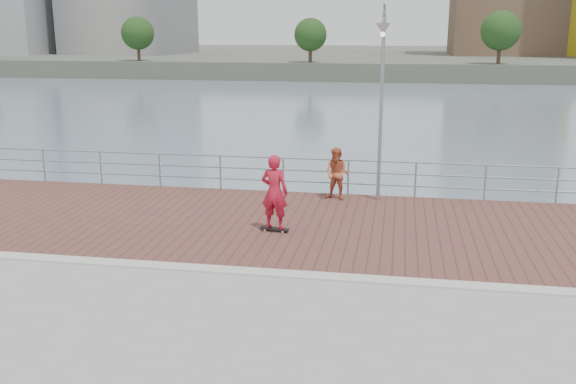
% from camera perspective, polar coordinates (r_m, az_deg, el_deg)
% --- Properties ---
extents(water, '(400.00, 400.00, 0.00)m').
position_cam_1_polar(water, '(14.50, -1.41, -14.72)').
color(water, slate).
rests_on(water, ground).
extents(brick_lane, '(40.00, 6.80, 0.02)m').
position_cam_1_polar(brick_lane, '(16.98, 0.93, -2.90)').
color(brick_lane, brown).
rests_on(brick_lane, seawall).
extents(curb, '(40.00, 0.40, 0.06)m').
position_cam_1_polar(curb, '(13.63, -1.46, -7.24)').
color(curb, '#B7B5AD').
rests_on(curb, seawall).
extents(far_shore, '(320.00, 95.00, 2.50)m').
position_cam_1_polar(far_shore, '(135.07, 9.03, 11.70)').
color(far_shore, '#4C5142').
rests_on(far_shore, ground).
extents(guardrail, '(39.06, 0.06, 1.13)m').
position_cam_1_polar(guardrail, '(20.06, 2.46, 1.80)').
color(guardrail, '#8C9EA8').
rests_on(guardrail, brick_lane).
extents(street_lamp, '(0.40, 1.16, 5.47)m').
position_cam_1_polar(street_lamp, '(18.57, 8.36, 10.61)').
color(street_lamp, gray).
rests_on(street_lamp, brick_lane).
extents(skateboard, '(0.77, 0.31, 0.09)m').
position_cam_1_polar(skateboard, '(16.38, -1.20, -3.28)').
color(skateboard, black).
rests_on(skateboard, brick_lane).
extents(skateboarder, '(0.76, 0.56, 1.91)m').
position_cam_1_polar(skateboarder, '(16.11, -1.21, 0.02)').
color(skateboarder, red).
rests_on(skateboarder, skateboard).
extents(bystander, '(0.90, 0.79, 1.58)m').
position_cam_1_polar(bystander, '(19.29, 4.38, 1.62)').
color(bystander, '#C9603B').
rests_on(bystander, brick_lane).
extents(shoreline_trees, '(169.10, 5.13, 6.84)m').
position_cam_1_polar(shoreline_trees, '(91.01, 21.18, 12.95)').
color(shoreline_trees, '#473323').
rests_on(shoreline_trees, far_shore).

